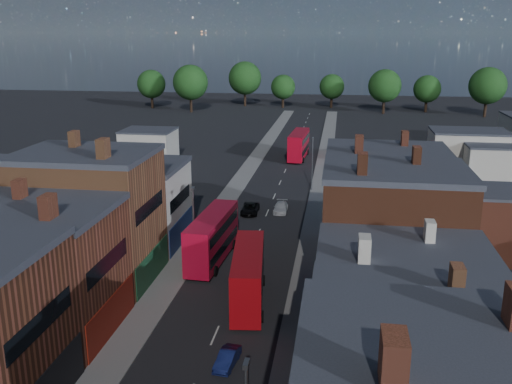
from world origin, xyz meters
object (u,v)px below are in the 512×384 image
(bus_1, at_px, (248,275))
(bus_0, at_px, (212,236))
(bus_2, at_px, (299,144))
(car_1, at_px, (227,359))
(car_3, at_px, (281,208))
(car_2, at_px, (250,209))

(bus_1, bearing_deg, bus_0, 113.68)
(bus_0, bearing_deg, bus_2, 87.97)
(car_1, height_order, car_3, car_3)
(bus_1, height_order, car_3, bus_1)
(bus_0, xyz_separation_m, car_3, (5.21, 17.81, -2.08))
(car_1, bearing_deg, car_2, 103.55)
(bus_1, bearing_deg, car_3, 83.23)
(bus_0, relative_size, car_1, 3.48)
(car_1, bearing_deg, bus_0, 112.77)
(car_2, bearing_deg, bus_1, -83.06)
(bus_1, distance_m, car_1, 10.22)
(bus_2, height_order, car_2, bus_2)
(car_2, height_order, car_3, car_2)
(bus_0, height_order, car_2, bus_0)
(bus_1, relative_size, car_2, 2.41)
(bus_0, xyz_separation_m, bus_2, (5.00, 51.56, 0.02))
(car_3, bearing_deg, bus_0, -106.56)
(car_1, xyz_separation_m, car_3, (-0.08, 36.67, 0.06))
(bus_2, distance_m, car_1, 70.46)
(bus_0, distance_m, car_1, 19.70)
(bus_2, relative_size, car_1, 3.49)
(bus_2, bearing_deg, bus_1, -86.72)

